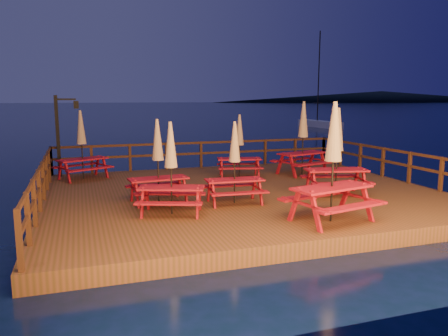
# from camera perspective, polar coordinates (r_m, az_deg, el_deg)

# --- Properties ---
(ground) EXTENTS (500.00, 500.00, 0.00)m
(ground) POSITION_cam_1_polar(r_m,az_deg,el_deg) (13.91, 2.35, -4.61)
(ground) COLOR black
(ground) RESTS_ON ground
(deck) EXTENTS (12.00, 10.00, 0.40)m
(deck) POSITION_cam_1_polar(r_m,az_deg,el_deg) (13.87, 2.35, -3.81)
(deck) COLOR #4D3519
(deck) RESTS_ON ground
(deck_piles) EXTENTS (11.44, 9.44, 1.40)m
(deck_piles) POSITION_cam_1_polar(r_m,az_deg,el_deg) (13.99, 2.34, -5.80)
(deck_piles) COLOR #382011
(deck_piles) RESTS_ON ground
(railing) EXTENTS (11.80, 9.75, 1.10)m
(railing) POSITION_cam_1_polar(r_m,az_deg,el_deg) (15.34, 0.02, 1.13)
(railing) COLOR #382011
(railing) RESTS_ON deck
(lamp_post) EXTENTS (0.85, 0.18, 3.00)m
(lamp_post) POSITION_cam_1_polar(r_m,az_deg,el_deg) (17.22, -20.41, 4.90)
(lamp_post) COLOR black
(lamp_post) RESTS_ON deck
(headland_right) EXTENTS (230.40, 86.40, 7.00)m
(headland_right) POSITION_cam_1_polar(r_m,az_deg,el_deg) (308.04, 19.87, 8.77)
(headland_right) COLOR black
(headland_right) RESTS_ON ground
(sailboat) EXTENTS (1.56, 7.20, 10.62)m
(sailboat) POSITION_cam_1_polar(r_m,az_deg,el_deg) (49.79, 12.35, 5.64)
(sailboat) COLOR white
(sailboat) RESTS_ON ground
(picnic_table_0) EXTENTS (1.68, 1.41, 2.28)m
(picnic_table_0) POSITION_cam_1_polar(r_m,az_deg,el_deg) (12.02, 1.39, 0.88)
(picnic_table_0) COLOR maroon
(picnic_table_0) RESTS_ON deck
(picnic_table_1) EXTENTS (2.29, 2.02, 2.83)m
(picnic_table_1) POSITION_cam_1_polar(r_m,az_deg,el_deg) (10.52, 14.05, 0.98)
(picnic_table_1) COLOR maroon
(picnic_table_1) RESTS_ON deck
(picnic_table_2) EXTENTS (1.76, 1.50, 2.34)m
(picnic_table_2) POSITION_cam_1_polar(r_m,az_deg,el_deg) (12.26, -8.63, 1.09)
(picnic_table_2) COLOR maroon
(picnic_table_2) RESTS_ON deck
(picnic_table_3) EXTENTS (2.29, 2.05, 2.77)m
(picnic_table_3) POSITION_cam_1_polar(r_m,az_deg,el_deg) (16.90, 10.27, 4.05)
(picnic_table_3) COLOR maroon
(picnic_table_3) RESTS_ON deck
(picnic_table_4) EXTENTS (2.17, 2.02, 2.47)m
(picnic_table_4) POSITION_cam_1_polar(r_m,az_deg,el_deg) (16.45, -18.10, 3.05)
(picnic_table_4) COLOR maroon
(picnic_table_4) RESTS_ON deck
(picnic_table_5) EXTENTS (1.88, 1.67, 2.30)m
(picnic_table_5) POSITION_cam_1_polar(r_m,az_deg,el_deg) (16.10, 2.03, 3.07)
(picnic_table_5) COLOR maroon
(picnic_table_5) RESTS_ON deck
(picnic_table_6) EXTENTS (2.13, 1.89, 2.62)m
(picnic_table_6) POSITION_cam_1_polar(r_m,az_deg,el_deg) (13.49, 14.55, 2.26)
(picnic_table_6) COLOR maroon
(picnic_table_6) RESTS_ON deck
(picnic_table_7) EXTENTS (2.00, 1.82, 2.34)m
(picnic_table_7) POSITION_cam_1_polar(r_m,az_deg,el_deg) (10.95, -6.94, 0.16)
(picnic_table_7) COLOR maroon
(picnic_table_7) RESTS_ON deck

